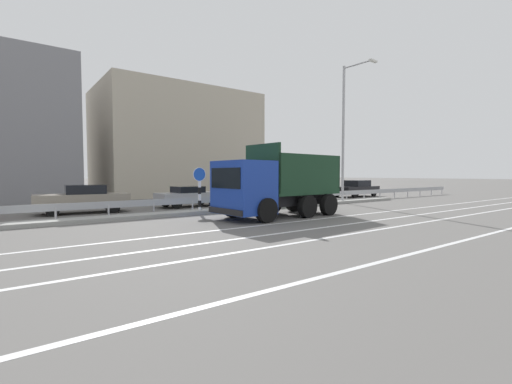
% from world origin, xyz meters
% --- Properties ---
extents(ground_plane, '(320.00, 320.00, 0.00)m').
position_xyz_m(ground_plane, '(0.00, 0.00, 0.00)').
color(ground_plane, '#605E5B').
extents(lane_strip_0, '(51.43, 0.16, 0.01)m').
position_xyz_m(lane_strip_0, '(0.46, -2.50, 0.00)').
color(lane_strip_0, silver).
rests_on(lane_strip_0, ground_plane).
extents(lane_strip_1, '(51.43, 0.16, 0.01)m').
position_xyz_m(lane_strip_1, '(0.46, -4.32, 0.00)').
color(lane_strip_1, silver).
rests_on(lane_strip_1, ground_plane).
extents(lane_strip_2, '(51.43, 0.16, 0.01)m').
position_xyz_m(lane_strip_2, '(0.46, -5.86, 0.00)').
color(lane_strip_2, silver).
rests_on(lane_strip_2, ground_plane).
extents(lane_strip_3, '(51.43, 0.16, 0.01)m').
position_xyz_m(lane_strip_3, '(0.46, -8.62, 0.00)').
color(lane_strip_3, silver).
rests_on(lane_strip_3, ground_plane).
extents(median_island, '(28.29, 1.10, 0.18)m').
position_xyz_m(median_island, '(0.00, 2.62, 0.09)').
color(median_island, gray).
rests_on(median_island, ground_plane).
extents(median_guardrail, '(51.43, 0.09, 0.78)m').
position_xyz_m(median_guardrail, '(-0.00, 3.49, 0.57)').
color(median_guardrail, '#9EA0A5').
rests_on(median_guardrail, ground_plane).
extents(dump_truck, '(6.54, 3.01, 3.40)m').
position_xyz_m(dump_truck, '(-0.41, -0.76, 1.31)').
color(dump_truck, '#19389E').
rests_on(dump_truck, ground_plane).
extents(median_road_sign, '(0.71, 0.16, 2.38)m').
position_xyz_m(median_road_sign, '(-2.14, 2.62, 1.24)').
color(median_road_sign, white).
rests_on(median_road_sign, ground_plane).
extents(street_lamp_1, '(0.71, 2.46, 9.49)m').
position_xyz_m(street_lamp_1, '(8.95, 2.36, 5.26)').
color(street_lamp_1, '#ADADB2').
rests_on(street_lamp_1, ground_plane).
extents(parked_car_2, '(4.55, 2.06, 1.48)m').
position_xyz_m(parked_car_2, '(-6.91, 6.40, 0.75)').
color(parked_car_2, gray).
rests_on(parked_car_2, ground_plane).
extents(parked_car_3, '(4.06, 1.93, 1.28)m').
position_xyz_m(parked_car_3, '(-0.94, 6.39, 0.67)').
color(parked_car_3, '#A3A3A8').
rests_on(parked_car_3, ground_plane).
extents(parked_car_4, '(3.97, 2.02, 1.29)m').
position_xyz_m(parked_car_4, '(4.96, 6.66, 0.66)').
color(parked_car_4, navy).
rests_on(parked_car_4, ground_plane).
extents(parked_car_5, '(4.00, 2.07, 1.22)m').
position_xyz_m(parked_car_5, '(9.73, 6.28, 0.65)').
color(parked_car_5, black).
rests_on(parked_car_5, ground_plane).
extents(parked_car_6, '(4.94, 2.22, 1.49)m').
position_xyz_m(parked_car_6, '(15.43, 6.36, 0.74)').
color(parked_car_6, black).
rests_on(parked_car_6, ground_plane).
extents(background_building_1, '(14.67, 10.46, 10.14)m').
position_xyz_m(background_building_1, '(3.95, 19.78, 5.07)').
color(background_building_1, '#B7AD99').
rests_on(background_building_1, ground_plane).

